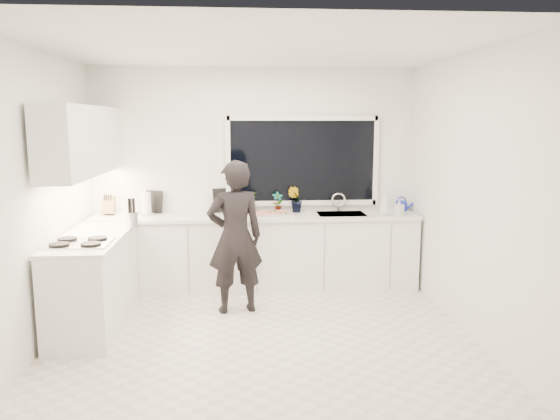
{
  "coord_description": "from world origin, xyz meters",
  "views": [
    {
      "loc": [
        -0.21,
        -5.07,
        2.06
      ],
      "look_at": [
        0.21,
        0.4,
        1.15
      ],
      "focal_mm": 35.0,
      "sensor_mm": 36.0,
      "label": 1
    }
  ],
  "objects": [
    {
      "name": "floor",
      "position": [
        0.0,
        0.0,
        -0.01
      ],
      "size": [
        4.0,
        3.5,
        0.02
      ],
      "primitive_type": "cube",
      "color": "beige",
      "rests_on": "ground"
    },
    {
      "name": "base_cabinets_left",
      "position": [
        -1.67,
        0.35,
        0.44
      ],
      "size": [
        0.58,
        1.6,
        0.88
      ],
      "primitive_type": "cube",
      "color": "white",
      "rests_on": "floor"
    },
    {
      "name": "stovetop",
      "position": [
        -1.69,
        -0.0,
        0.94
      ],
      "size": [
        0.56,
        0.48,
        0.03
      ],
      "primitive_type": "cube",
      "color": "black",
      "rests_on": "countertop_left"
    },
    {
      "name": "faucet",
      "position": [
        1.05,
        1.65,
        1.03
      ],
      "size": [
        0.03,
        0.03,
        0.22
      ],
      "primitive_type": "cylinder",
      "color": "silver",
      "rests_on": "countertop_back"
    },
    {
      "name": "pizza",
      "position": [
        0.19,
        1.42,
        0.95
      ],
      "size": [
        0.49,
        0.4,
        0.01
      ],
      "primitive_type": "cube",
      "rotation": [
        0.0,
        0.0,
        0.27
      ],
      "color": "#A83316",
      "rests_on": "pizza_tray"
    },
    {
      "name": "watering_can",
      "position": [
        1.85,
        1.61,
        0.98
      ],
      "size": [
        0.17,
        0.17,
        0.13
      ],
      "primitive_type": "cylinder",
      "rotation": [
        0.0,
        0.0,
        -0.25
      ],
      "color": "#1329BA",
      "rests_on": "countertop_back"
    },
    {
      "name": "picture_frame_large",
      "position": [
        -1.25,
        1.69,
        1.06
      ],
      "size": [
        0.22,
        0.09,
        0.28
      ],
      "primitive_type": "cube",
      "rotation": [
        0.0,
        0.0,
        -0.31
      ],
      "color": "black",
      "rests_on": "countertop_back"
    },
    {
      "name": "wall_left",
      "position": [
        -2.01,
        0.0,
        1.35
      ],
      "size": [
        0.02,
        3.5,
        2.7
      ],
      "primitive_type": "cube",
      "color": "white",
      "rests_on": "ground"
    },
    {
      "name": "base_cabinets_back",
      "position": [
        0.0,
        1.45,
        0.44
      ],
      "size": [
        3.92,
        0.58,
        0.88
      ],
      "primitive_type": "cube",
      "color": "white",
      "rests_on": "floor"
    },
    {
      "name": "knife_block",
      "position": [
        -1.77,
        1.59,
        1.03
      ],
      "size": [
        0.14,
        0.11,
        0.22
      ],
      "primitive_type": "cube",
      "rotation": [
        0.0,
        0.0,
        -0.09
      ],
      "color": "olive",
      "rests_on": "countertop_back"
    },
    {
      "name": "utensil_crock",
      "position": [
        -1.35,
        0.8,
        1.0
      ],
      "size": [
        0.17,
        0.17,
        0.16
      ],
      "primitive_type": "cylinder",
      "rotation": [
        0.0,
        0.0,
        -0.42
      ],
      "color": "#ACADB1",
      "rests_on": "countertop_left"
    },
    {
      "name": "picture_frame_small",
      "position": [
        -0.4,
        1.69,
        1.07
      ],
      "size": [
        0.24,
        0.12,
        0.3
      ],
      "primitive_type": "cube",
      "rotation": [
        0.0,
        0.0,
        0.4
      ],
      "color": "black",
      "rests_on": "countertop_back"
    },
    {
      "name": "upper_cabinets",
      "position": [
        -1.79,
        0.7,
        1.85
      ],
      "size": [
        0.34,
        2.1,
        0.7
      ],
      "primitive_type": "cube",
      "color": "white",
      "rests_on": "wall_left"
    },
    {
      "name": "soap_bottles",
      "position": [
        1.61,
        1.3,
        1.05
      ],
      "size": [
        0.3,
        0.13,
        0.28
      ],
      "color": "#D8BF66",
      "rests_on": "countertop_back"
    },
    {
      "name": "sink",
      "position": [
        1.05,
        1.45,
        0.87
      ],
      "size": [
        0.58,
        0.42,
        0.14
      ],
      "primitive_type": "cube",
      "color": "silver",
      "rests_on": "countertop_back"
    },
    {
      "name": "wall_right",
      "position": [
        2.01,
        0.0,
        1.35
      ],
      "size": [
        0.02,
        3.5,
        2.7
      ],
      "primitive_type": "cube",
      "color": "white",
      "rests_on": "ground"
    },
    {
      "name": "herb_plants",
      "position": [
        0.15,
        1.61,
        1.06
      ],
      "size": [
        0.84,
        0.26,
        0.32
      ],
      "color": "#26662D",
      "rests_on": "countertop_back"
    },
    {
      "name": "countertop_left",
      "position": [
        -1.67,
        0.35,
        0.9
      ],
      "size": [
        0.62,
        1.6,
        0.04
      ],
      "primitive_type": "cube",
      "color": "silver",
      "rests_on": "base_cabinets_left"
    },
    {
      "name": "window",
      "position": [
        0.6,
        1.73,
        1.55
      ],
      "size": [
        1.8,
        0.02,
        1.0
      ],
      "primitive_type": "cube",
      "color": "black",
      "rests_on": "wall_back"
    },
    {
      "name": "paper_towel_roll",
      "position": [
        -1.32,
        1.55,
        1.05
      ],
      "size": [
        0.14,
        0.14,
        0.26
      ],
      "primitive_type": "cylinder",
      "rotation": [
        0.0,
        0.0,
        0.32
      ],
      "color": "white",
      "rests_on": "countertop_back"
    },
    {
      "name": "ceiling",
      "position": [
        0.0,
        0.0,
        2.71
      ],
      "size": [
        4.0,
        3.5,
        0.02
      ],
      "primitive_type": "cube",
      "color": "white",
      "rests_on": "wall_back"
    },
    {
      "name": "countertop_back",
      "position": [
        0.0,
        1.44,
        0.9
      ],
      "size": [
        3.94,
        0.62,
        0.04
      ],
      "primitive_type": "cube",
      "color": "silver",
      "rests_on": "base_cabinets_back"
    },
    {
      "name": "wall_back",
      "position": [
        0.0,
        1.76,
        1.35
      ],
      "size": [
        4.0,
        0.02,
        2.7
      ],
      "primitive_type": "cube",
      "color": "white",
      "rests_on": "ground"
    },
    {
      "name": "person",
      "position": [
        -0.25,
        0.64,
        0.82
      ],
      "size": [
        0.67,
        0.51,
        1.64
      ],
      "primitive_type": "imported",
      "rotation": [
        0.0,
        0.0,
        3.35
      ],
      "color": "black",
      "rests_on": "floor"
    },
    {
      "name": "pizza_tray",
      "position": [
        0.19,
        1.42,
        0.94
      ],
      "size": [
        0.54,
        0.45,
        0.03
      ],
      "primitive_type": "cube",
      "rotation": [
        0.0,
        0.0,
        0.27
      ],
      "color": "silver",
      "rests_on": "countertop_back"
    }
  ]
}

